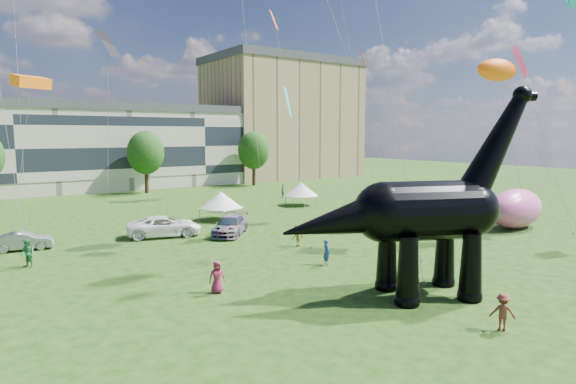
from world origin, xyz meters
TOP-DOWN VIEW (x-y plane):
  - ground at (0.00, 0.00)m, footprint 220.00×220.00m
  - terrace_row at (-8.00, 62.00)m, footprint 78.00×11.00m
  - apartment_block at (40.00, 65.00)m, footprint 28.00×18.00m
  - tree_mid_right at (8.00, 53.00)m, footprint 5.20×5.20m
  - tree_far_right at (26.00, 53.00)m, footprint 5.20×5.20m
  - dinosaur_sculpture at (4.59, 1.01)m, footprint 13.51×7.28m
  - car_grey at (-11.02, 24.07)m, footprint 4.20×2.07m
  - car_white at (-0.82, 22.77)m, footprint 6.57×4.39m
  - car_dark at (3.91, 20.16)m, footprint 5.26×5.50m
  - gazebo_near at (6.58, 27.00)m, footprint 5.30×5.30m
  - gazebo_far at (18.87, 30.33)m, footprint 4.88×4.88m
  - inflatable_pink at (26.30, 8.02)m, footprint 7.38×4.16m
  - visitors at (-5.26, 13.86)m, footprint 50.06×42.28m

SIDE VIEW (x-z plane):
  - ground at x=0.00m, z-range 0.00..0.00m
  - car_grey at x=-11.02m, z-range 0.00..1.32m
  - car_dark at x=3.91m, z-range 0.00..1.57m
  - car_white at x=-0.82m, z-range 0.00..1.68m
  - visitors at x=-5.26m, z-range -0.07..1.80m
  - inflatable_pink at x=26.30m, z-range 0.00..3.55m
  - gazebo_far at x=18.87m, z-range 0.56..3.30m
  - gazebo_near at x=6.58m, z-range 0.57..3.38m
  - dinosaur_sculpture at x=4.59m, z-range -1.39..9.96m
  - terrace_row at x=-8.00m, z-range 0.00..12.00m
  - tree_mid_right at x=8.00m, z-range 1.57..11.01m
  - tree_far_right at x=26.00m, z-range 1.57..11.01m
  - apartment_block at x=40.00m, z-range 0.00..22.00m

